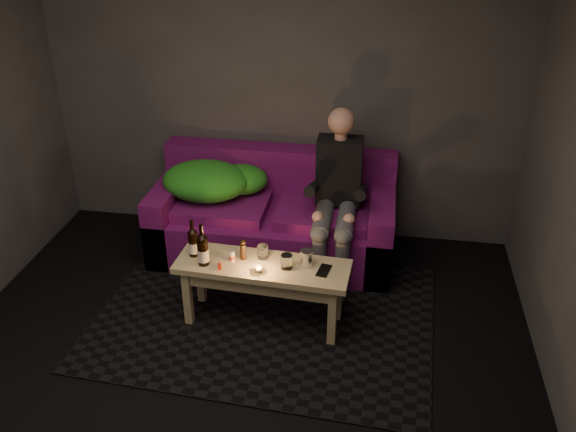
{
  "coord_description": "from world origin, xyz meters",
  "views": [
    {
      "loc": [
        0.84,
        -2.59,
        2.82
      ],
      "look_at": [
        0.19,
        1.46,
        0.55
      ],
      "focal_mm": 38.0,
      "sensor_mm": 36.0,
      "label": 1
    }
  ],
  "objects_px": {
    "person": "(337,193)",
    "sofa": "(274,220)",
    "beer_bottle_a": "(193,243)",
    "coffee_table": "(263,275)",
    "beer_bottle_b": "(203,250)",
    "steel_cup": "(306,258)"
  },
  "relations": [
    {
      "from": "beer_bottle_a",
      "to": "sofa",
      "type": "bearing_deg",
      "value": 66.41
    },
    {
      "from": "person",
      "to": "coffee_table",
      "type": "height_order",
      "value": "person"
    },
    {
      "from": "sofa",
      "to": "beer_bottle_a",
      "type": "distance_m",
      "value": 1.05
    },
    {
      "from": "sofa",
      "to": "person",
      "type": "distance_m",
      "value": 0.67
    },
    {
      "from": "beer_bottle_b",
      "to": "person",
      "type": "bearing_deg",
      "value": 46.01
    },
    {
      "from": "beer_bottle_a",
      "to": "person",
      "type": "bearing_deg",
      "value": 39.39
    },
    {
      "from": "beer_bottle_a",
      "to": "steel_cup",
      "type": "relative_size",
      "value": 2.36
    },
    {
      "from": "beer_bottle_b",
      "to": "steel_cup",
      "type": "xyz_separation_m",
      "value": [
        0.7,
        0.1,
        -0.06
      ]
    },
    {
      "from": "coffee_table",
      "to": "beer_bottle_a",
      "type": "height_order",
      "value": "beer_bottle_a"
    },
    {
      "from": "person",
      "to": "steel_cup",
      "type": "relative_size",
      "value": 11.09
    },
    {
      "from": "beer_bottle_a",
      "to": "beer_bottle_b",
      "type": "distance_m",
      "value": 0.14
    },
    {
      "from": "person",
      "to": "beer_bottle_b",
      "type": "distance_m",
      "value": 1.2
    },
    {
      "from": "person",
      "to": "sofa",
      "type": "bearing_deg",
      "value": 163.08
    },
    {
      "from": "beer_bottle_a",
      "to": "beer_bottle_b",
      "type": "xyz_separation_m",
      "value": [
        0.1,
        -0.1,
        0.01
      ]
    },
    {
      "from": "sofa",
      "to": "coffee_table",
      "type": "height_order",
      "value": "sofa"
    },
    {
      "from": "steel_cup",
      "to": "sofa",
      "type": "bearing_deg",
      "value": 113.08
    },
    {
      "from": "sofa",
      "to": "coffee_table",
      "type": "distance_m",
      "value": 0.97
    },
    {
      "from": "beer_bottle_b",
      "to": "beer_bottle_a",
      "type": "bearing_deg",
      "value": 135.26
    },
    {
      "from": "person",
      "to": "beer_bottle_a",
      "type": "height_order",
      "value": "person"
    },
    {
      "from": "person",
      "to": "coffee_table",
      "type": "bearing_deg",
      "value": -118.54
    },
    {
      "from": "coffee_table",
      "to": "beer_bottle_b",
      "type": "distance_m",
      "value": 0.45
    },
    {
      "from": "person",
      "to": "beer_bottle_b",
      "type": "bearing_deg",
      "value": -133.99
    }
  ]
}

